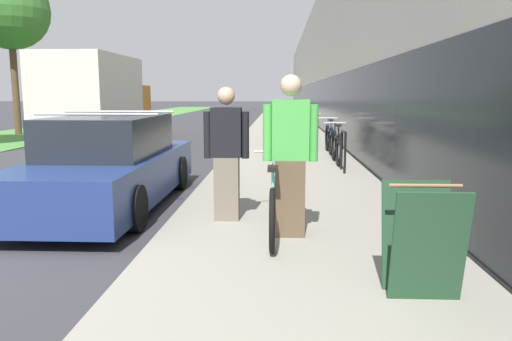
{
  "coord_description": "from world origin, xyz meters",
  "views": [
    {
      "loc": [
        4.62,
        -4.65,
        1.73
      ],
      "look_at": [
        3.79,
        13.33,
        -1.05
      ],
      "focal_mm": 35.0,
      "sensor_mm": 36.0,
      "label": 1
    }
  ],
  "objects_px": {
    "bike_rack_hoop": "(343,147)",
    "cruiser_bike_nearest": "(336,146)",
    "person_bystander": "(227,154)",
    "cruiser_bike_farthest": "(313,131)",
    "sandwich_board_sign": "(423,240)",
    "street_tree_far": "(10,11)",
    "parked_sedan_curbside": "(110,166)",
    "moving_truck": "(96,99)",
    "tandem_bicycle": "(273,198)",
    "person_rider": "(290,156)",
    "cruiser_bike_middle": "(329,138)"
  },
  "relations": [
    {
      "from": "person_rider",
      "to": "person_bystander",
      "type": "distance_m",
      "value": 1.04
    },
    {
      "from": "parked_sedan_curbside",
      "to": "cruiser_bike_middle",
      "type": "bearing_deg",
      "value": 56.9
    },
    {
      "from": "cruiser_bike_farthest",
      "to": "tandem_bicycle",
      "type": "bearing_deg",
      "value": -96.5
    },
    {
      "from": "sandwich_board_sign",
      "to": "parked_sedan_curbside",
      "type": "relative_size",
      "value": 0.19
    },
    {
      "from": "sandwich_board_sign",
      "to": "parked_sedan_curbside",
      "type": "distance_m",
      "value": 5.18
    },
    {
      "from": "person_rider",
      "to": "bike_rack_hoop",
      "type": "distance_m",
      "value": 4.91
    },
    {
      "from": "street_tree_far",
      "to": "sandwich_board_sign",
      "type": "bearing_deg",
      "value": -54.07
    },
    {
      "from": "tandem_bicycle",
      "to": "street_tree_far",
      "type": "distance_m",
      "value": 19.01
    },
    {
      "from": "parked_sedan_curbside",
      "to": "street_tree_far",
      "type": "xyz_separation_m",
      "value": [
        -8.46,
        13.2,
        4.44
      ]
    },
    {
      "from": "tandem_bicycle",
      "to": "person_bystander",
      "type": "xyz_separation_m",
      "value": [
        -0.59,
        0.34,
        0.48
      ]
    },
    {
      "from": "parked_sedan_curbside",
      "to": "bike_rack_hoop",
      "type": "bearing_deg",
      "value": 35.44
    },
    {
      "from": "sandwich_board_sign",
      "to": "street_tree_far",
      "type": "distance_m",
      "value": 21.24
    },
    {
      "from": "cruiser_bike_middle",
      "to": "moving_truck",
      "type": "distance_m",
      "value": 9.23
    },
    {
      "from": "bike_rack_hoop",
      "to": "cruiser_bike_nearest",
      "type": "distance_m",
      "value": 1.24
    },
    {
      "from": "person_bystander",
      "to": "cruiser_bike_middle",
      "type": "relative_size",
      "value": 0.92
    },
    {
      "from": "tandem_bicycle",
      "to": "bike_rack_hoop",
      "type": "bearing_deg",
      "value": 72.58
    },
    {
      "from": "person_bystander",
      "to": "moving_truck",
      "type": "relative_size",
      "value": 0.26
    },
    {
      "from": "person_bystander",
      "to": "moving_truck",
      "type": "distance_m",
      "value": 13.28
    },
    {
      "from": "tandem_bicycle",
      "to": "parked_sedan_curbside",
      "type": "xyz_separation_m",
      "value": [
        -2.52,
        1.63,
        0.13
      ]
    },
    {
      "from": "tandem_bicycle",
      "to": "moving_truck",
      "type": "distance_m",
      "value": 13.88
    },
    {
      "from": "bike_rack_hoop",
      "to": "sandwich_board_sign",
      "type": "height_order",
      "value": "sandwich_board_sign"
    },
    {
      "from": "tandem_bicycle",
      "to": "sandwich_board_sign",
      "type": "distance_m",
      "value": 2.31
    },
    {
      "from": "sandwich_board_sign",
      "to": "moving_truck",
      "type": "height_order",
      "value": "moving_truck"
    },
    {
      "from": "street_tree_far",
      "to": "person_rider",
      "type": "bearing_deg",
      "value": -53.62
    },
    {
      "from": "cruiser_bike_nearest",
      "to": "moving_truck",
      "type": "xyz_separation_m",
      "value": [
        -7.96,
        6.53,
        1.01
      ]
    },
    {
      "from": "person_bystander",
      "to": "cruiser_bike_farthest",
      "type": "bearing_deg",
      "value": 79.87
    },
    {
      "from": "parked_sedan_curbside",
      "to": "cruiser_bike_farthest",
      "type": "bearing_deg",
      "value": 66.53
    },
    {
      "from": "person_bystander",
      "to": "person_rider",
      "type": "bearing_deg",
      "value": -40.96
    },
    {
      "from": "cruiser_bike_farthest",
      "to": "parked_sedan_curbside",
      "type": "height_order",
      "value": "parked_sedan_curbside"
    },
    {
      "from": "person_rider",
      "to": "moving_truck",
      "type": "height_order",
      "value": "moving_truck"
    },
    {
      "from": "street_tree_far",
      "to": "cruiser_bike_nearest",
      "type": "bearing_deg",
      "value": -36.61
    },
    {
      "from": "bike_rack_hoop",
      "to": "person_rider",
      "type": "bearing_deg",
      "value": -104.13
    },
    {
      "from": "bike_rack_hoop",
      "to": "cruiser_bike_farthest",
      "type": "relative_size",
      "value": 0.45
    },
    {
      "from": "cruiser_bike_middle",
      "to": "street_tree_far",
      "type": "height_order",
      "value": "street_tree_far"
    },
    {
      "from": "sandwich_board_sign",
      "to": "moving_truck",
      "type": "distance_m",
      "value": 16.18
    },
    {
      "from": "cruiser_bike_middle",
      "to": "street_tree_far",
      "type": "relative_size",
      "value": 0.27
    },
    {
      "from": "person_rider",
      "to": "moving_truck",
      "type": "xyz_separation_m",
      "value": [
        -6.77,
        12.51,
        0.5
      ]
    },
    {
      "from": "person_bystander",
      "to": "street_tree_far",
      "type": "relative_size",
      "value": 0.25
    },
    {
      "from": "person_rider",
      "to": "street_tree_far",
      "type": "relative_size",
      "value": 0.27
    },
    {
      "from": "person_rider",
      "to": "cruiser_bike_farthest",
      "type": "relative_size",
      "value": 0.95
    },
    {
      "from": "moving_truck",
      "to": "street_tree_far",
      "type": "height_order",
      "value": "street_tree_far"
    },
    {
      "from": "person_bystander",
      "to": "cruiser_bike_farthest",
      "type": "xyz_separation_m",
      "value": [
        1.74,
        9.74,
        -0.44
      ]
    },
    {
      "from": "cruiser_bike_nearest",
      "to": "cruiser_bike_farthest",
      "type": "relative_size",
      "value": 0.91
    },
    {
      "from": "bike_rack_hoop",
      "to": "cruiser_bike_nearest",
      "type": "height_order",
      "value": "cruiser_bike_nearest"
    },
    {
      "from": "person_rider",
      "to": "sandwich_board_sign",
      "type": "height_order",
      "value": "person_rider"
    },
    {
      "from": "bike_rack_hoop",
      "to": "parked_sedan_curbside",
      "type": "relative_size",
      "value": 0.18
    },
    {
      "from": "tandem_bicycle",
      "to": "person_rider",
      "type": "relative_size",
      "value": 1.45
    },
    {
      "from": "bike_rack_hoop",
      "to": "cruiser_bike_farthest",
      "type": "height_order",
      "value": "cruiser_bike_farthest"
    },
    {
      "from": "cruiser_bike_nearest",
      "to": "cruiser_bike_middle",
      "type": "distance_m",
      "value": 2.03
    },
    {
      "from": "parked_sedan_curbside",
      "to": "moving_truck",
      "type": "xyz_separation_m",
      "value": [
        -4.06,
        10.54,
        0.9
      ]
    }
  ]
}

